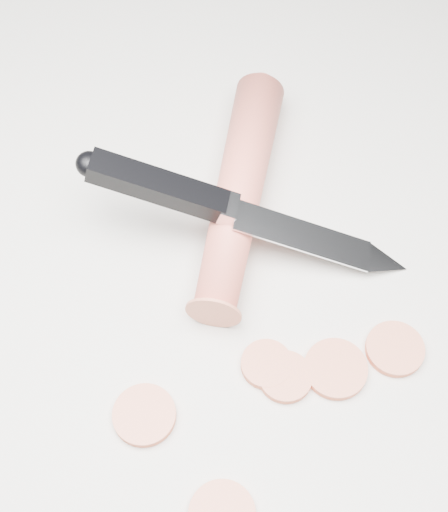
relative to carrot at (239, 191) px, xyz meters
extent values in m
plane|color=beige|center=(-0.02, -0.11, -0.02)|extent=(2.40, 2.40, 0.00)
cylinder|color=#D95444|center=(0.00, 0.00, 0.00)|extent=(0.10, 0.19, 0.03)
cylinder|color=#CD6648|center=(-0.09, -0.14, -0.02)|extent=(0.04, 0.04, 0.01)
cylinder|color=#CD6648|center=(0.04, -0.14, -0.02)|extent=(0.04, 0.04, 0.01)
cylinder|color=#CD6648|center=(0.00, -0.13, -0.02)|extent=(0.03, 0.03, 0.01)
cylinder|color=#CD6648|center=(0.08, -0.13, -0.02)|extent=(0.04, 0.04, 0.01)
cylinder|color=#CD6648|center=(-0.01, -0.12, -0.02)|extent=(0.03, 0.03, 0.01)
camera|label=1|loc=(-0.06, -0.29, 0.41)|focal=50.00mm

